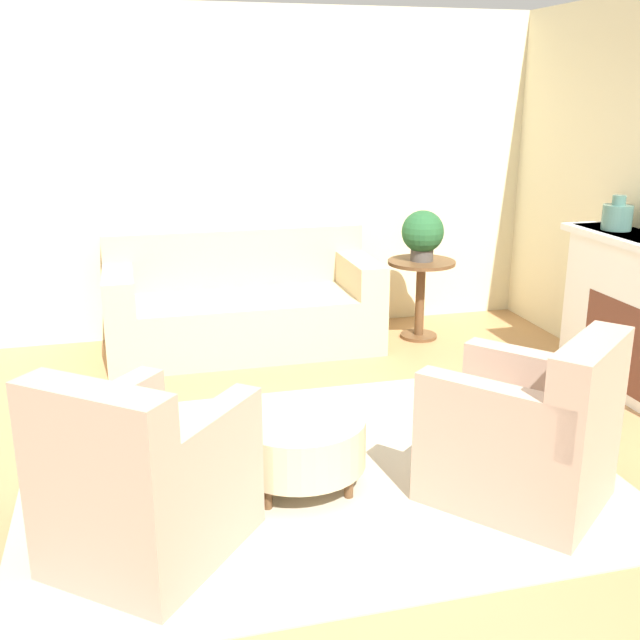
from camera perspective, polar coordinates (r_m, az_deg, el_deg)
name	(u,v)px	position (r m, az deg, el deg)	size (l,w,h in m)	color
ground_plane	(319,473)	(4.39, -0.08, -11.62)	(16.00, 16.00, 0.00)	#AD7F51
wall_back	(237,175)	(6.69, -6.35, 10.90)	(9.59, 0.12, 2.80)	beige
rug	(319,473)	(4.39, -0.08, -11.56)	(3.29, 2.46, 0.01)	#B2A893
couch	(243,308)	(6.36, -5.91, 0.91)	(2.24, 0.96, 0.97)	#C6B289
armchair_left	(144,486)	(3.61, -13.27, -12.18)	(1.10, 1.12, 0.95)	tan
armchair_right	(527,438)	(4.10, 15.50, -8.65)	(1.10, 1.12, 0.95)	tan
ottoman_table	(299,441)	(4.17, -1.62, -9.18)	(0.74, 0.74, 0.39)	#C6B289
side_table	(421,285)	(6.60, 7.67, 2.66)	(0.59, 0.59, 0.70)	brown
vase_mantel_near	(617,216)	(5.89, 21.71, 7.36)	(0.21, 0.21, 0.25)	#477066
potted_plant_on_side_table	(423,233)	(6.50, 7.83, 6.56)	(0.36, 0.36, 0.44)	#4C4742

